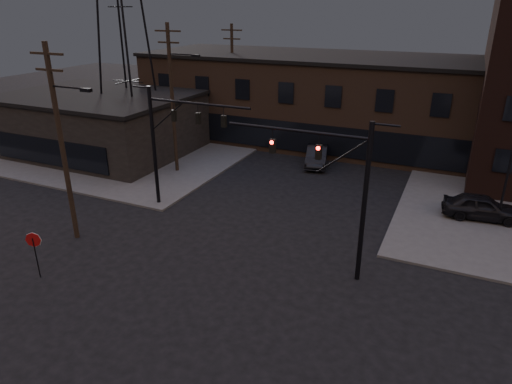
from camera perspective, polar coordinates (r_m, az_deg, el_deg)
ground at (r=22.21m, az=-7.25°, el=-12.63°), size 140.00×140.00×0.00m
sidewalk_nw at (r=50.70m, az=-15.64°, el=7.17°), size 30.00×30.00×0.15m
building_row at (r=45.23m, az=11.61°, el=10.89°), size 40.00×12.00×8.00m
building_left at (r=44.50m, az=-18.86°, el=7.98°), size 16.00×12.00×5.00m
traffic_signal_near at (r=21.71m, az=10.64°, el=1.08°), size 7.12×0.24×8.00m
traffic_signal_far at (r=29.64m, az=-10.79°, el=7.01°), size 7.12×0.24×8.00m
stop_sign at (r=24.85m, az=-26.00°, el=-5.93°), size 0.72×0.33×2.48m
utility_pole_near at (r=26.86m, az=-23.09°, el=5.90°), size 3.70×0.28×11.00m
utility_pole_mid at (r=36.28m, az=-10.35°, el=11.63°), size 3.70×0.28×11.50m
utility_pole_far at (r=47.02m, az=-2.95°, el=13.94°), size 2.20×0.28×11.00m
transmission_tower at (r=43.47m, az=-16.64°, el=21.31°), size 7.00×7.00×25.00m
parked_car_lot_a at (r=31.90m, az=26.39°, el=-1.67°), size 4.81×2.36×1.58m
parked_car_lot_b at (r=40.09m, az=27.17°, el=2.62°), size 4.82×3.65×1.30m
car_crossing at (r=39.12m, az=7.61°, el=4.50°), size 2.77×5.07×1.58m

